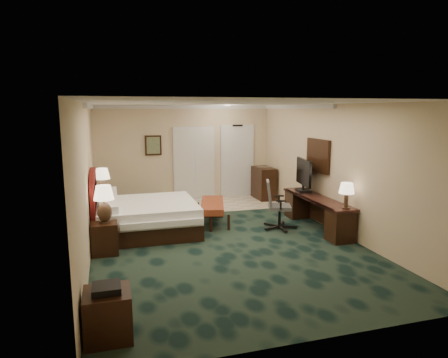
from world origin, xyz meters
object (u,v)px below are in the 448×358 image
object	(u,v)px
bed	(147,217)
desk	(317,213)
nightstand_far	(105,209)
bed_bench	(212,213)
lamp_far	(103,182)
minibar	(264,183)
lamp_near	(104,204)
nightstand_near	(105,237)
desk_chair	(280,205)
side_table	(108,315)
tv	(304,175)

from	to	relation	value
bed	desk	bearing A→B (deg)	-11.67
nightstand_far	bed_bench	size ratio (longest dim) A/B	0.40
lamp_far	minibar	world-z (taller)	lamp_far
nightstand_far	lamp_near	size ratio (longest dim) A/B	0.84
nightstand_near	lamp_near	bearing A→B (deg)	-58.24
desk	desk_chair	size ratio (longest dim) A/B	2.22
lamp_near	desk_chair	size ratio (longest dim) A/B	0.63
lamp_near	bed_bench	size ratio (longest dim) A/B	0.47
nightstand_far	minibar	world-z (taller)	minibar
nightstand_far	lamp_near	bearing A→B (deg)	-89.34
lamp_near	minibar	size ratio (longest dim) A/B	0.74
desk	nightstand_near	bearing A→B (deg)	-176.07
desk_chair	side_table	bearing A→B (deg)	-117.36
side_table	minibar	world-z (taller)	minibar
minibar	desk	bearing A→B (deg)	-89.68
bed	minibar	world-z (taller)	minibar
nightstand_far	side_table	size ratio (longest dim) A/B	1.01
tv	minibar	bearing A→B (deg)	101.05
bed	lamp_near	size ratio (longest dim) A/B	3.01
lamp_far	bed_bench	world-z (taller)	lamp_far
desk_chair	minibar	xyz separation A→B (m)	(0.78, 2.87, -0.07)
nightstand_near	lamp_far	world-z (taller)	lamp_far
nightstand_far	minibar	xyz separation A→B (m)	(4.46, 1.12, 0.17)
lamp_near	nightstand_near	bearing A→B (deg)	121.76
bed	nightstand_far	distance (m)	1.47
bed	tv	bearing A→B (deg)	-1.19
tv	side_table	bearing A→B (deg)	-128.48
nightstand_near	desk	bearing A→B (deg)	3.93
lamp_near	desk_chair	xyz separation A→B (m)	(3.65, 0.53, -0.38)
desk_chair	desk	bearing A→B (deg)	6.84
bed	side_table	world-z (taller)	bed
minibar	bed_bench	bearing A→B (deg)	-135.74
lamp_far	tv	size ratio (longest dim) A/B	0.67
desk	desk_chair	world-z (taller)	desk_chair
desk	desk_chair	xyz separation A→B (m)	(-0.80, 0.18, 0.19)
side_table	lamp_near	bearing A→B (deg)	90.34
nightstand_near	desk_chair	size ratio (longest dim) A/B	0.54
bed_bench	nightstand_near	bearing A→B (deg)	-135.68
nightstand_near	desk	world-z (taller)	desk
bed	nightstand_near	size ratio (longest dim) A/B	3.52
side_table	desk_chair	xyz separation A→B (m)	(3.63, 3.37, 0.25)
bed	nightstand_far	world-z (taller)	bed
desk_chair	nightstand_near	bearing A→B (deg)	-152.59
nightstand_near	desk_chair	distance (m)	3.71
side_table	lamp_far	bearing A→B (deg)	90.67
nightstand_far	side_table	distance (m)	5.11
bed_bench	side_table	size ratio (longest dim) A/B	2.56
lamp_far	minibar	size ratio (longest dim) A/B	0.72
bed	lamp_near	bearing A→B (deg)	-127.80
bed	tv	size ratio (longest dim) A/B	2.07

